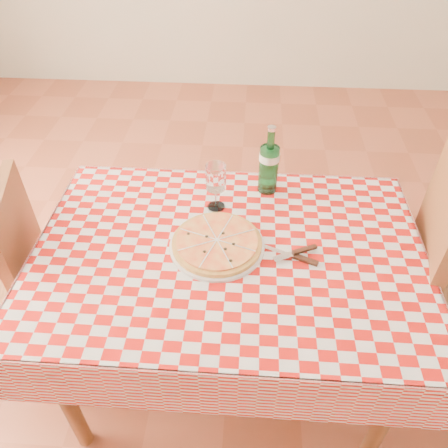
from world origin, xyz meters
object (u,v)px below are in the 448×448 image
at_px(pizza_plate, 217,242).
at_px(wine_glass, 216,187).
at_px(dining_table, 229,270).
at_px(chair_far, 5,275).
at_px(water_bottle, 269,160).

relative_size(pizza_plate, wine_glass, 1.74).
bearing_deg(pizza_plate, dining_table, -15.23).
height_order(pizza_plate, wine_glass, wine_glass).
relative_size(dining_table, chair_far, 1.33).
bearing_deg(wine_glass, pizza_plate, -84.52).
bearing_deg(water_bottle, dining_table, -110.57).
bearing_deg(chair_far, wine_glass, 177.33).
height_order(water_bottle, wine_glass, water_bottle).
bearing_deg(dining_table, wine_glass, 105.28).
xyz_separation_m(chair_far, wine_glass, (0.81, 0.18, 0.33)).
height_order(pizza_plate, water_bottle, water_bottle).
relative_size(dining_table, wine_glass, 6.56).
relative_size(dining_table, pizza_plate, 3.77).
distance_m(pizza_plate, wine_glass, 0.22).
bearing_deg(pizza_plate, chair_far, 177.93).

